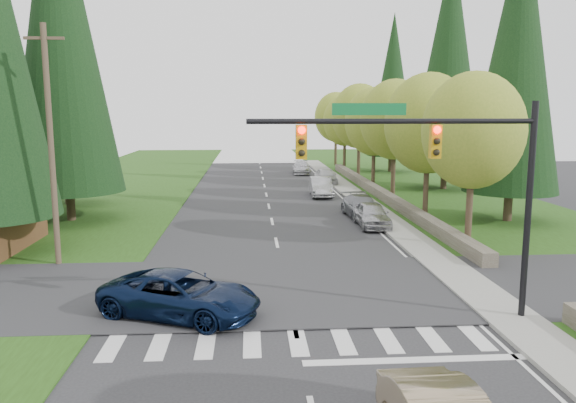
{
  "coord_description": "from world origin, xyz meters",
  "views": [
    {
      "loc": [
        -1.32,
        -11.87,
        6.47
      ],
      "look_at": [
        0.26,
        11.02,
        2.8
      ],
      "focal_mm": 35.0,
      "sensor_mm": 36.0,
      "label": 1
    }
  ],
  "objects": [
    {
      "name": "ground",
      "position": [
        0.0,
        0.0,
        0.0
      ],
      "size": [
        120.0,
        120.0,
        0.0
      ],
      "primitive_type": "plane",
      "color": "#28282B",
      "rests_on": "ground"
    },
    {
      "name": "grass_east",
      "position": [
        13.0,
        20.0,
        0.03
      ],
      "size": [
        14.0,
        110.0,
        0.06
      ],
      "primitive_type": "cube",
      "color": "#244612",
      "rests_on": "ground"
    },
    {
      "name": "grass_west",
      "position": [
        -13.0,
        20.0,
        0.03
      ],
      "size": [
        14.0,
        110.0,
        0.06
      ],
      "primitive_type": "cube",
      "color": "#244612",
      "rests_on": "ground"
    },
    {
      "name": "cross_street",
      "position": [
        0.0,
        8.0,
        0.0
      ],
      "size": [
        120.0,
        8.0,
        0.1
      ],
      "primitive_type": "cube",
      "color": "#28282B",
      "rests_on": "ground"
    },
    {
      "name": "sidewalk_east",
      "position": [
        6.9,
        22.0,
        0.07
      ],
      "size": [
        1.8,
        80.0,
        0.13
      ],
      "primitive_type": "cube",
      "color": "gray",
      "rests_on": "ground"
    },
    {
      "name": "curb_east",
      "position": [
        6.05,
        22.0,
        0.07
      ],
      "size": [
        0.2,
        80.0,
        0.13
      ],
      "primitive_type": "cube",
      "color": "gray",
      "rests_on": "ground"
    },
    {
      "name": "stone_wall_north",
      "position": [
        8.6,
        30.0,
        0.35
      ],
      "size": [
        0.7,
        40.0,
        0.7
      ],
      "primitive_type": "cube",
      "color": "#4C4438",
      "rests_on": "ground"
    },
    {
      "name": "traffic_signal",
      "position": [
        4.37,
        4.5,
        4.98
      ],
      "size": [
        8.7,
        0.37,
        6.8
      ],
      "color": "black",
      "rests_on": "ground"
    },
    {
      "name": "utility_pole",
      "position": [
        -9.5,
        12.0,
        5.14
      ],
      "size": [
        1.6,
        0.24,
        10.0
      ],
      "color": "#473828",
      "rests_on": "ground"
    },
    {
      "name": "decid_tree_0",
      "position": [
        9.2,
        14.0,
        5.6
      ],
      "size": [
        4.8,
        4.8,
        8.37
      ],
      "color": "#38281C",
      "rests_on": "ground"
    },
    {
      "name": "decid_tree_1",
      "position": [
        9.3,
        21.0,
        5.8
      ],
      "size": [
        5.2,
        5.2,
        8.8
      ],
      "color": "#38281C",
      "rests_on": "ground"
    },
    {
      "name": "decid_tree_2",
      "position": [
        9.1,
        28.0,
        5.93
      ],
      "size": [
        5.0,
        5.0,
        8.82
      ],
      "color": "#38281C",
      "rests_on": "ground"
    },
    {
      "name": "decid_tree_3",
      "position": [
        9.2,
        35.0,
        5.66
      ],
      "size": [
        5.0,
        5.0,
        8.55
      ],
      "color": "#38281C",
      "rests_on": "ground"
    },
    {
      "name": "decid_tree_4",
      "position": [
        9.3,
        42.0,
        6.06
      ],
      "size": [
        5.4,
        5.4,
        9.18
      ],
      "color": "#38281C",
      "rests_on": "ground"
    },
    {
      "name": "decid_tree_5",
      "position": [
        9.1,
        49.0,
        5.53
      ],
      "size": [
        4.8,
        4.8,
        8.3
      ],
      "color": "#38281C",
      "rests_on": "ground"
    },
    {
      "name": "decid_tree_6",
      "position": [
        9.2,
        56.0,
        5.86
      ],
      "size": [
        5.2,
        5.2,
        8.86
      ],
      "color": "#38281C",
      "rests_on": "ground"
    },
    {
      "name": "conifer_w_c",
      "position": [
        -12.0,
        22.0,
        11.29
      ],
      "size": [
        6.46,
        6.46,
        20.8
      ],
      "color": "#38281C",
      "rests_on": "ground"
    },
    {
      "name": "conifer_w_e",
      "position": [
        -14.0,
        28.0,
        10.29
      ],
      "size": [
        5.78,
        5.78,
        18.8
      ],
      "color": "#38281C",
      "rests_on": "ground"
    },
    {
      "name": "conifer_e_a",
      "position": [
        14.0,
        20.0,
        9.79
      ],
      "size": [
        5.44,
        5.44,
        17.8
      ],
      "color": "#38281C",
      "rests_on": "ground"
    },
    {
      "name": "conifer_e_b",
      "position": [
        15.0,
        34.0,
        10.79
      ],
      "size": [
        6.12,
        6.12,
        19.8
      ],
      "color": "#38281C",
      "rests_on": "ground"
    },
    {
      "name": "conifer_e_c",
      "position": [
        14.0,
        48.0,
        9.29
      ],
      "size": [
        5.1,
        5.1,
        16.8
      ],
      "color": "#38281C",
      "rests_on": "ground"
    },
    {
      "name": "suv_navy",
      "position": [
        -3.55,
        5.48,
        0.72
      ],
      "size": [
        5.69,
        4.24,
        1.44
      ],
      "primitive_type": "imported",
      "rotation": [
        0.0,
        0.0,
        1.16
      ],
      "color": "black",
      "rests_on": "ground"
    },
    {
      "name": "parked_car_a",
      "position": [
        5.6,
        19.05,
        0.71
      ],
      "size": [
        1.7,
        4.16,
        1.41
      ],
      "primitive_type": "imported",
      "rotation": [
        0.0,
        0.0,
        -0.01
      ],
      "color": "#ABABAF",
      "rests_on": "ground"
    },
    {
      "name": "parked_car_b",
      "position": [
        5.6,
        22.0,
        0.68
      ],
      "size": [
        2.16,
        4.75,
        1.35
      ],
      "primitive_type": "imported",
      "rotation": [
        0.0,
        0.0,
        0.06
      ],
      "color": "gray",
      "rests_on": "ground"
    },
    {
      "name": "parked_car_c",
      "position": [
        4.2,
        30.88,
        0.74
      ],
      "size": [
        1.71,
        4.53,
        1.48
      ],
      "primitive_type": "imported",
      "rotation": [
        0.0,
        0.0,
        -0.03
      ],
      "color": "#B4B3B8",
      "rests_on": "ground"
    },
    {
      "name": "parked_car_d",
      "position": [
        5.6,
        38.32,
        0.72
      ],
      "size": [
        1.84,
        4.27,
        1.44
      ],
      "primitive_type": "imported",
      "rotation": [
        0.0,
        0.0,
        0.03
      ],
      "color": "silver",
      "rests_on": "ground"
    },
    {
      "name": "parked_car_e",
      "position": [
        4.2,
        47.0,
        0.64
      ],
      "size": [
        1.95,
        4.48,
        1.28
      ],
      "primitive_type": "imported",
      "rotation": [
        0.0,
        0.0,
        -0.03
      ],
      "color": "silver",
      "rests_on": "ground"
    }
  ]
}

